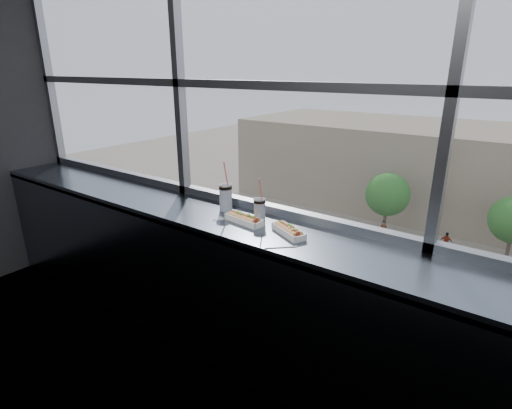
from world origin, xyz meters
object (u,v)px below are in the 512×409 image
Objects in this scene: hotdog_tray_right at (289,230)px; loose_straw at (281,247)px; pedestrian_a at (383,229)px; soda_cup_right at (260,209)px; car_near_b at (334,295)px; car_near_c at (427,326)px; pedestrian_b at (446,240)px; car_far_b at (490,271)px; tree_left at (388,194)px; hotdog_tray_left at (244,219)px; car_far_a at (328,231)px; wrapper at (218,218)px; car_near_a at (216,254)px; soda_cup_left at (226,196)px.

loose_straw is (0.07, -0.20, -0.02)m from hotdog_tray_right.
soda_cup_right is at bearing -74.87° from pedestrian_a.
soda_cup_right reaches higher than hotdog_tray_right.
pedestrian_a is (-1.03, 11.07, 0.03)m from car_near_b.
car_near_c reaches higher than pedestrian_b.
car_far_b is 1.24× the size of tree_left.
tree_left is at bearing 25.52° from car_near_c.
car_near_c is at bearing -89.61° from car_near_b.
car_near_b is 12.45m from pedestrian_b.
car_near_c is at bearing 102.03° from hotdog_tray_left.
loose_straw is at bearing -74.37° from tree_left.
tree_left is at bearing 112.36° from hotdog_tray_left.
car_near_c is (9.28, -8.00, -0.04)m from car_far_a.
car_near_a is at bearing 132.22° from wrapper.
loose_straw is at bearing -178.23° from car_far_b.
hotdog_tray_left reaches higher than car_near_c.
tree_left is (-6.23, 12.00, 2.55)m from car_near_c.
hotdog_tray_left is at bearing -134.00° from car_near_a.
soda_cup_right reaches higher than car_near_a.
tree_left is (-8.00, 4.00, 2.47)m from car_far_b.
wrapper reaches higher than car_near_b.
hotdog_tray_left is 28.68m from car_far_a.
soda_cup_right is (0.08, 0.08, 0.06)m from hotdog_tray_left.
hotdog_tray_left is at bearing 95.73° from pedestrian_b.
car_far_a is (-10.67, 24.20, -11.05)m from soda_cup_right.
hotdog_tray_left is 0.05× the size of car_near_a.
soda_cup_left is at bearing -158.97° from car_far_a.
wrapper reaches higher than tree_left.
car_far_b is (11.05, 0.00, 0.04)m from car_far_a.
soda_cup_right reaches higher than tree_left.
wrapper is (-0.61, 0.13, 0.01)m from loose_straw.
car_far_b reaches higher than car_near_a.
hotdog_tray_right is 20.77m from car_near_b.
soda_cup_right reaches higher than pedestrian_b.
soda_cup_left reaches higher than loose_straw.
car_near_a is 13.70m from car_near_c.
soda_cup_right is at bearing -133.72° from car_near_a.
pedestrian_a is (-5.99, 11.07, -0.02)m from car_near_c.
soda_cup_left is 0.18× the size of pedestrian_a.
wrapper is at bearing -75.44° from tree_left.
loose_straw reaches higher than car_near_a.
wrapper is 0.01× the size of car_far_b.
car_near_c is 13.76m from tree_left.
car_near_a is at bearing -124.85° from pedestrian_a.
loose_straw is 0.03× the size of car_far_a.
loose_straw is at bearing 96.54° from pedestrian_b.
pedestrian_b is at bearing 5.33° from car_near_c.
hotdog_tray_left reaches higher than hotdog_tray_right.
tree_left is at bearing 104.49° from soda_cup_left.
wrapper reaches higher than pedestrian_b.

